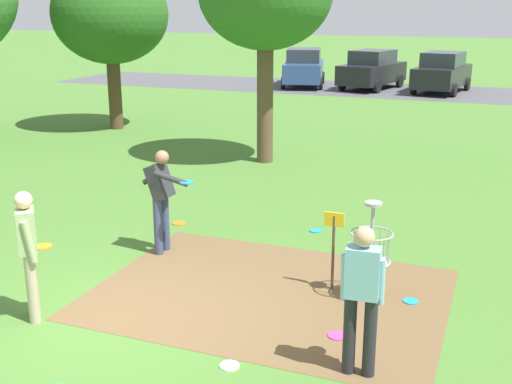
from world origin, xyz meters
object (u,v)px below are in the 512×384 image
Objects in this scene: player_foreground_watching at (362,293)px; frisbee_by_tee at (230,366)px; parked_car_leftmost at (304,67)px; parked_car_center_left at (372,70)px; player_waiting_left at (161,194)px; disc_golf_basket at (367,246)px; frisbee_far_right at (337,336)px; parked_car_center_right at (442,72)px; frisbee_scattered_a at (411,301)px; player_throwing at (29,248)px; frisbee_far_left at (316,231)px; tree_mid_left at (110,15)px; frisbee_near_basket at (179,223)px.

player_foreground_watching is 7.61× the size of frisbee_by_tee.
parked_car_center_left is (3.38, 0.17, 0.00)m from parked_car_leftmost.
parked_car_leftmost is (-6.99, 25.25, 0.91)m from frisbee_by_tee.
disc_golf_basket is at bearing -8.05° from player_waiting_left.
parked_car_center_right is (-1.30, 24.15, 0.91)m from frisbee_far_right.
player_foreground_watching is 2.25m from frisbee_scattered_a.
frisbee_far_right is (3.76, 0.95, -0.96)m from player_throwing.
frisbee_by_tee is at bearing -3.18° from player_throwing.
player_foreground_watching is 4.75m from frisbee_far_left.
parked_car_center_right is (6.65, 0.02, 0.00)m from parked_car_leftmost.
tree_mid_left is at bearing 118.66° from player_throwing.
frisbee_far_left is 20.58m from parked_car_center_right.
frisbee_near_basket and frisbee_far_right have the same top height.
frisbee_by_tee is at bearing -130.78° from frisbee_far_right.
player_throwing reaches higher than frisbee_near_basket.
tree_mid_left reaches higher than player_throwing.
tree_mid_left reaches higher than disc_golf_basket.
parked_car_center_left is at bearing 101.27° from player_foreground_watching.
frisbee_by_tee is 1.09× the size of frisbee_scattered_a.
frisbee_far_left is at bearing 12.05° from frisbee_near_basket.
frisbee_far_left is (2.44, 4.55, -0.96)m from player_throwing.
parked_car_center_left is at bearing 100.65° from frisbee_far_right.
player_throwing is 0.38× the size of parked_car_leftmost.
player_throwing reaches higher than disc_golf_basket.
player_foreground_watching is at bearing -78.73° from parked_car_center_left.
player_foreground_watching is 1.72m from frisbee_by_tee.
frisbee_by_tee is 0.98× the size of frisbee_far_right.
player_waiting_left reaches higher than frisbee_by_tee.
frisbee_scattered_a is 14.99m from tree_mid_left.
player_foreground_watching is at bearing -71.40° from parked_car_leftmost.
parked_car_leftmost is at bearing 108.23° from frisbee_far_right.
player_foreground_watching is 8.30× the size of frisbee_scattered_a.
player_foreground_watching is 7.14× the size of frisbee_near_basket.
player_throwing is at bearing -95.61° from parked_car_center_right.
player_foreground_watching is 24.93m from parked_car_center_right.
player_throwing is 5.25m from frisbee_far_left.
player_waiting_left reaches higher than frisbee_scattered_a.
parked_car_leftmost is (2.29, 13.24, -2.69)m from tree_mid_left.
parked_car_center_left is at bearing 92.07° from frisbee_near_basket.
frisbee_far_right is 1.47m from frisbee_scattered_a.
frisbee_far_left is 0.05× the size of parked_car_center_right.
disc_golf_basket is 2.66m from frisbee_by_tee.
disc_golf_basket reaches higher than frisbee_by_tee.
tree_mid_left is at bearing 129.42° from frisbee_near_basket.
parked_car_leftmost is at bearing 101.13° from frisbee_near_basket.
frisbee_far_right is at bearing 120.20° from player_foreground_watching.
player_waiting_left is 3.90m from frisbee_far_right.
tree_mid_left is at bearing -99.81° from parked_car_leftmost.
disc_golf_basket is 6.04× the size of frisbee_far_right.
frisbee_scattered_a is 0.05× the size of parked_car_center_right.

